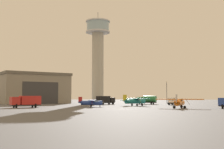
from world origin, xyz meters
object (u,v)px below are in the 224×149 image
Objects in this scene: airplane_orange at (179,102)px; truck_box_black at (105,100)px; airplane_blue at (91,102)px; truck_fuel_tanker_green at (147,100)px; airplane_teal at (135,101)px; truck_flatbed_white at (173,101)px; light_post_west at (167,90)px; truck_box_red at (26,101)px; control_tower at (98,51)px.

airplane_orange is 38.06m from truck_box_black.
truck_fuel_tanker_green reaches higher than airplane_blue.
truck_fuel_tanker_green is at bearing 38.77° from airplane_teal.
truck_box_black is at bearing -73.75° from truck_flatbed_white.
light_post_west is at bearing -7.27° from truck_box_black.
truck_box_black is 0.88× the size of truck_box_red.
truck_fuel_tanker_green is (4.07, 18.52, 0.15)m from airplane_teal.
control_tower reaches higher than truck_box_black.
airplane_teal is 1.33× the size of truck_box_red.
truck_fuel_tanker_green is at bearing -27.52° from truck_box_black.
truck_fuel_tanker_green is at bearing -169.92° from truck_box_red.
airplane_orange is 29.39m from truck_flatbed_white.
airplane_teal is 17.35m from truck_box_black.
airplane_blue is 24.59m from truck_box_black.
control_tower reaches higher than airplane_orange.
control_tower is at bearing -139.12° from truck_box_red.
light_post_west is at bearing 58.25° from airplane_blue.
airplane_blue is 16.44m from truck_box_red.
control_tower is at bearing 74.96° from airplane_teal.
airplane_teal is 16.85m from truck_flatbed_white.
truck_box_black is 28.83m from light_post_west.
truck_flatbed_white is at bearing 13.60° from airplane_orange.
truck_box_black is at bearing -75.51° from control_tower.
airplane_orange reaches higher than truck_fuel_tanker_green.
truck_box_red is at bearing 70.02° from truck_fuel_tanker_green.
airplane_blue is 15.44m from airplane_teal.
control_tower reaches higher than light_post_west.
airplane_blue is at bearing 160.90° from truck_box_red.
airplane_teal is at bearing -98.41° from truck_box_black.
airplane_orange is (21.65, -7.18, 0.25)m from airplane_blue.
airplane_teal is at bearing -66.19° from control_tower.
airplane_teal is at bearing -24.92° from truck_flatbed_white.
control_tower is at bearing 59.17° from truck_box_black.
truck_fuel_tanker_green is 15.67m from light_post_west.
airplane_orange is 1.23× the size of light_post_west.
control_tower is 44.14m from truck_flatbed_white.
truck_fuel_tanker_green is at bearing 27.27° from airplane_orange.
airplane_blue is 1.03× the size of light_post_west.
control_tower is 4.50× the size of light_post_west.
airplane_orange is 49.56m from light_post_west.
control_tower is 31.83m from truck_box_black.
truck_fuel_tanker_green is 0.82× the size of light_post_west.
control_tower reaches higher than truck_box_red.
truck_box_red is (-37.16, 1.75, 0.16)m from airplane_orange.
light_post_west is (38.72, 47.64, 3.56)m from truck_box_red.
control_tower is 6.18× the size of truck_box_black.
airplane_orange reaches higher than truck_box_red.
airplane_blue is at bearing -24.33° from truck_flatbed_white.
truck_box_black is (6.07, -23.49, -20.60)m from control_tower.
airplane_teal is 31.13m from truck_box_red.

